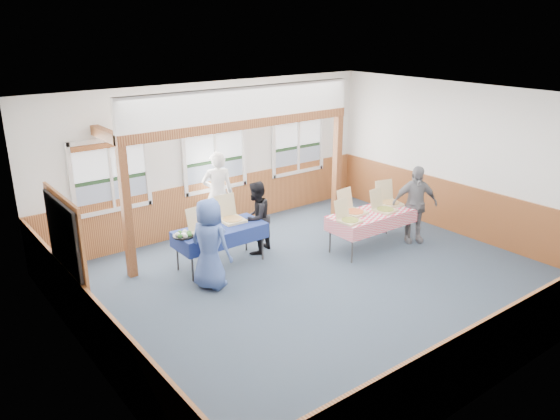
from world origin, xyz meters
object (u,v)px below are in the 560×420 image
object	(u,v)px
table_left	(220,230)
table_right	(372,215)
woman_white	(218,194)
person_grey	(415,204)
woman_black	(256,218)
man_blue	(210,244)

from	to	relation	value
table_left	table_right	size ratio (longest dim) A/B	0.99
table_left	woman_white	distance (m)	1.61
table_right	woman_white	xyz separation A→B (m)	(-2.05, 2.51, 0.21)
table_right	person_grey	world-z (taller)	person_grey
table_right	woman_black	xyz separation A→B (m)	(-1.97, 1.22, 0.03)
woman_black	person_grey	size ratio (longest dim) A/B	0.90
woman_black	table_left	bearing A→B (deg)	-19.04
table_left	woman_white	bearing A→B (deg)	44.14
table_left	man_blue	size ratio (longest dim) A/B	1.15
woman_black	person_grey	bearing A→B (deg)	128.01
table_right	person_grey	bearing A→B (deg)	-14.93
woman_white	man_blue	world-z (taller)	woman_white
table_right	person_grey	distance (m)	1.00
table_left	table_right	bearing A→B (deg)	-37.55
woman_white	table_right	bearing A→B (deg)	151.18
table_right	man_blue	bearing A→B (deg)	173.94
table_left	woman_black	distance (m)	0.88
woman_white	man_blue	bearing A→B (deg)	77.40
man_blue	person_grey	bearing A→B (deg)	-123.36
table_left	person_grey	distance (m)	4.06
table_left	table_right	world-z (taller)	same
table_left	table_right	distance (m)	3.07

